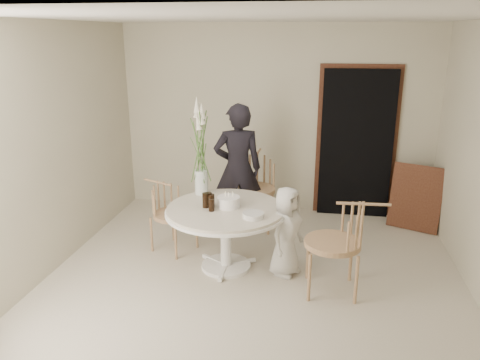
% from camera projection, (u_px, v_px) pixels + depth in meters
% --- Properties ---
extents(ground, '(4.50, 4.50, 0.00)m').
position_uv_depth(ground, '(253.00, 281.00, 5.06)').
color(ground, beige).
rests_on(ground, ground).
extents(room_shell, '(4.50, 4.50, 4.50)m').
position_uv_depth(room_shell, '(255.00, 134.00, 4.57)').
color(room_shell, silver).
rests_on(room_shell, ground).
extents(doorway, '(1.00, 0.10, 2.10)m').
position_uv_depth(doorway, '(356.00, 145.00, 6.62)').
color(doorway, black).
rests_on(doorway, ground).
extents(door_trim, '(1.12, 0.03, 2.22)m').
position_uv_depth(door_trim, '(356.00, 140.00, 6.64)').
color(door_trim, brown).
rests_on(door_trim, ground).
extents(table, '(1.33, 1.33, 0.73)m').
position_uv_depth(table, '(226.00, 217.00, 5.17)').
color(table, white).
rests_on(table, ground).
extents(picture_frame, '(0.69, 0.44, 0.88)m').
position_uv_depth(picture_frame, '(416.00, 198.00, 6.29)').
color(picture_frame, brown).
rests_on(picture_frame, ground).
extents(chair_far, '(0.57, 0.61, 0.99)m').
position_uv_depth(chair_far, '(256.00, 179.00, 6.41)').
color(chair_far, tan).
rests_on(chair_far, ground).
extents(chair_right, '(0.62, 0.58, 0.99)m').
position_uv_depth(chair_right, '(347.00, 234.00, 4.67)').
color(chair_right, tan).
rests_on(chair_right, ground).
extents(chair_left, '(0.62, 0.60, 0.85)m').
position_uv_depth(chair_left, '(166.00, 206.00, 5.69)').
color(chair_left, tan).
rests_on(chair_left, ground).
extents(girl, '(0.71, 0.56, 1.72)m').
position_uv_depth(girl, '(238.00, 169.00, 6.11)').
color(girl, black).
rests_on(girl, ground).
extents(boy, '(0.51, 0.58, 1.01)m').
position_uv_depth(boy, '(286.00, 231.00, 5.07)').
color(boy, silver).
rests_on(boy, ground).
extents(birthday_cake, '(0.25, 0.25, 0.17)m').
position_uv_depth(birthday_cake, '(229.00, 202.00, 5.13)').
color(birthday_cake, white).
rests_on(birthday_cake, table).
extents(cola_tumbler_a, '(0.09, 0.09, 0.15)m').
position_uv_depth(cola_tumbler_a, '(211.00, 201.00, 5.11)').
color(cola_tumbler_a, black).
rests_on(cola_tumbler_a, table).
extents(cola_tumbler_b, '(0.08, 0.08, 0.13)m').
position_uv_depth(cola_tumbler_b, '(212.00, 205.00, 5.01)').
color(cola_tumbler_b, black).
rests_on(cola_tumbler_b, table).
extents(cola_tumbler_c, '(0.08, 0.08, 0.16)m').
position_uv_depth(cola_tumbler_c, '(206.00, 200.00, 5.11)').
color(cola_tumbler_c, black).
rests_on(cola_tumbler_c, table).
extents(cola_tumbler_d, '(0.09, 0.09, 0.16)m').
position_uv_depth(cola_tumbler_d, '(208.00, 200.00, 5.13)').
color(cola_tumbler_d, black).
rests_on(cola_tumbler_d, table).
extents(plate_stack, '(0.23, 0.23, 0.06)m').
position_uv_depth(plate_stack, '(253.00, 215.00, 4.84)').
color(plate_stack, silver).
rests_on(plate_stack, table).
extents(flower_vase, '(0.16, 0.16, 1.15)m').
position_uv_depth(flower_vase, '(200.00, 149.00, 5.41)').
color(flower_vase, silver).
rests_on(flower_vase, table).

